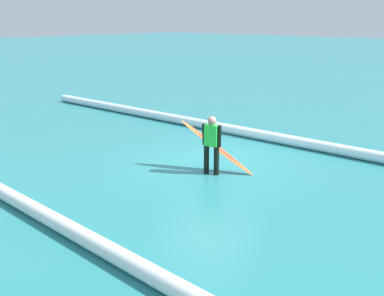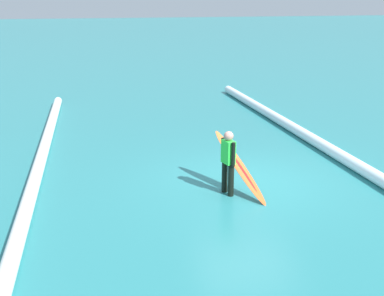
# 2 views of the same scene
# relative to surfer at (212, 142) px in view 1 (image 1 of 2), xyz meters

# --- Properties ---
(ground_plane) EXTENTS (166.54, 166.54, 0.00)m
(ground_plane) POSITION_rel_surfer_xyz_m (0.65, -0.72, -0.84)
(ground_plane) COLOR teal
(surfer) EXTENTS (0.51, 0.28, 1.50)m
(surfer) POSITION_rel_surfer_xyz_m (0.00, 0.00, 0.00)
(surfer) COLOR black
(surfer) RESTS_ON ground_plane
(surfboard) EXTENTS (1.99, 0.92, 1.29)m
(surfboard) POSITION_rel_surfer_xyz_m (0.08, -0.30, -0.22)
(surfboard) COLOR #E55926
(surfboard) RESTS_ON ground_plane
(wave_crest_foreground) EXTENTS (17.74, 0.72, 0.33)m
(wave_crest_foreground) POSITION_rel_surfer_xyz_m (3.13, -3.68, -0.68)
(wave_crest_foreground) COLOR white
(wave_crest_foreground) RESTS_ON ground_plane
(wave_crest_midground) EXTENTS (21.18, 0.89, 0.31)m
(wave_crest_midground) POSITION_rel_surfer_xyz_m (0.42, 4.44, -0.69)
(wave_crest_midground) COLOR white
(wave_crest_midground) RESTS_ON ground_plane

